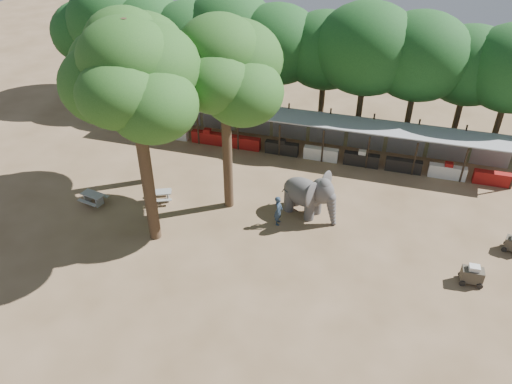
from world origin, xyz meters
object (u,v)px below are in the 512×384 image
(yard_tree_left, at_px, (129,58))
(handler, at_px, (278,210))
(cart_front, at_px, (472,275))
(yard_tree_back, at_px, (223,69))
(yard_tree_center, at_px, (132,79))
(elephant, at_px, (310,194))
(picnic_table_near, at_px, (93,197))
(picnic_table_far, at_px, (160,195))

(yard_tree_left, relative_size, handler, 5.94)
(yard_tree_left, distance_m, cart_front, 21.69)
(yard_tree_back, bearing_deg, yard_tree_left, 170.54)
(handler, bearing_deg, yard_tree_center, 111.59)
(yard_tree_back, distance_m, cart_front, 16.31)
(yard_tree_center, bearing_deg, elephant, 28.35)
(handler, relative_size, picnic_table_near, 1.12)
(handler, relative_size, picnic_table_far, 1.04)
(yard_tree_center, height_order, yard_tree_back, yard_tree_center)
(yard_tree_left, relative_size, picnic_table_far, 6.15)
(yard_tree_center, height_order, picnic_table_near, yard_tree_center)
(yard_tree_back, bearing_deg, handler, -17.97)
(elephant, height_order, cart_front, elephant)
(elephant, distance_m, handler, 2.12)
(yard_tree_center, height_order, elephant, yard_tree_center)
(elephant, xyz_separation_m, cart_front, (8.92, -3.38, -0.86))
(yard_tree_center, bearing_deg, picnic_table_far, 109.42)
(elephant, bearing_deg, yard_tree_center, -129.94)
(picnic_table_far, bearing_deg, yard_tree_center, -94.94)
(picnic_table_far, xyz_separation_m, cart_front, (17.94, -2.09, 0.09))
(elephant, bearing_deg, yard_tree_left, -161.97)
(picnic_table_near, height_order, cart_front, cart_front)
(yard_tree_center, distance_m, yard_tree_back, 5.04)
(handler, height_order, picnic_table_far, handler)
(yard_tree_center, distance_m, cart_front, 19.00)
(yard_tree_left, height_order, handler, yard_tree_left)
(picnic_table_far, bearing_deg, cart_front, -31.00)
(elephant, distance_m, picnic_table_near, 13.12)
(elephant, xyz_separation_m, picnic_table_far, (-9.02, -1.29, -0.95))
(elephant, xyz_separation_m, handler, (-1.51, -1.41, -0.48))
(yard_tree_back, height_order, picnic_table_near, yard_tree_back)
(yard_tree_center, height_order, cart_front, yard_tree_center)
(cart_front, bearing_deg, picnic_table_near, 176.11)
(yard_tree_left, height_order, elephant, yard_tree_left)
(picnic_table_near, bearing_deg, picnic_table_far, 32.03)
(yard_tree_left, xyz_separation_m, yard_tree_back, (6.00, -1.00, 0.34))
(yard_tree_left, distance_m, handler, 12.11)
(yard_tree_center, relative_size, elephant, 3.19)
(yard_tree_left, xyz_separation_m, yard_tree_center, (3.00, -5.00, 1.01))
(cart_front, bearing_deg, picnic_table_far, 171.33)
(handler, distance_m, picnic_table_near, 11.38)
(yard_tree_back, relative_size, picnic_table_near, 6.87)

